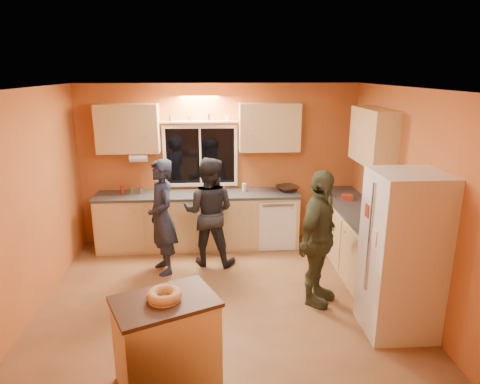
{
  "coord_description": "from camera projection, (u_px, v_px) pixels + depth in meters",
  "views": [
    {
      "loc": [
        -0.12,
        -4.87,
        2.79
      ],
      "look_at": [
        0.24,
        0.4,
        1.28
      ],
      "focal_mm": 32.0,
      "sensor_mm": 36.0,
      "label": 1
    }
  ],
  "objects": [
    {
      "name": "ground",
      "position": [
        224.0,
        298.0,
        5.45
      ],
      "size": [
        4.5,
        4.5,
        0.0
      ],
      "primitive_type": "plane",
      "color": "brown",
      "rests_on": "ground"
    },
    {
      "name": "room_shell",
      "position": [
        231.0,
        167.0,
        5.4
      ],
      "size": [
        4.54,
        4.04,
        2.61
      ],
      "color": "#C66632",
      "rests_on": "ground"
    },
    {
      "name": "back_counter",
      "position": [
        221.0,
        219.0,
        6.95
      ],
      "size": [
        4.23,
        0.62,
        0.9
      ],
      "color": "tan",
      "rests_on": "ground"
    },
    {
      "name": "right_counter",
      "position": [
        362.0,
        245.0,
        5.93
      ],
      "size": [
        0.62,
        1.84,
        0.9
      ],
      "color": "tan",
      "rests_on": "ground"
    },
    {
      "name": "refrigerator",
      "position": [
        402.0,
        254.0,
        4.56
      ],
      "size": [
        0.72,
        0.7,
        1.8
      ],
      "primitive_type": "cube",
      "color": "silver",
      "rests_on": "ground"
    },
    {
      "name": "island",
      "position": [
        167.0,
        341.0,
        3.86
      ],
      "size": [
        1.06,
        0.91,
        0.86
      ],
      "rotation": [
        0.0,
        0.0,
        0.43
      ],
      "color": "tan",
      "rests_on": "ground"
    },
    {
      "name": "bundt_pastry",
      "position": [
        164.0,
        295.0,
        3.73
      ],
      "size": [
        0.31,
        0.31,
        0.09
      ],
      "primitive_type": "torus",
      "color": "tan",
      "rests_on": "island"
    },
    {
      "name": "person_left",
      "position": [
        162.0,
        217.0,
        5.95
      ],
      "size": [
        0.59,
        0.7,
        1.64
      ],
      "primitive_type": "imported",
      "rotation": [
        0.0,
        0.0,
        -1.18
      ],
      "color": "black",
      "rests_on": "ground"
    },
    {
      "name": "person_center",
      "position": [
        209.0,
        212.0,
        6.23
      ],
      "size": [
        0.89,
        0.76,
        1.61
      ],
      "primitive_type": "imported",
      "rotation": [
        0.0,
        0.0,
        2.93
      ],
      "color": "black",
      "rests_on": "ground"
    },
    {
      "name": "person_right",
      "position": [
        319.0,
        239.0,
        5.13
      ],
      "size": [
        0.9,
        1.04,
        1.68
      ],
      "primitive_type": "imported",
      "rotation": [
        0.0,
        0.0,
        0.96
      ],
      "color": "#363B25",
      "rests_on": "ground"
    },
    {
      "name": "mixing_bowl",
      "position": [
        287.0,
        188.0,
        6.94
      ],
      "size": [
        0.46,
        0.46,
        0.09
      ],
      "primitive_type": "imported",
      "rotation": [
        0.0,
        0.0,
        0.4
      ],
      "color": "black",
      "rests_on": "back_counter"
    },
    {
      "name": "utensil_crock",
      "position": [
        165.0,
        188.0,
        6.81
      ],
      "size": [
        0.14,
        0.14,
        0.17
      ],
      "primitive_type": "cylinder",
      "color": "beige",
      "rests_on": "back_counter"
    },
    {
      "name": "potted_plant",
      "position": [
        372.0,
        214.0,
        5.34
      ],
      "size": [
        0.36,
        0.34,
        0.33
      ],
      "primitive_type": "imported",
      "rotation": [
        0.0,
        0.0,
        0.33
      ],
      "color": "gray",
      "rests_on": "right_counter"
    },
    {
      "name": "red_box",
      "position": [
        347.0,
        197.0,
        6.49
      ],
      "size": [
        0.18,
        0.15,
        0.07
      ],
      "primitive_type": "cube",
      "rotation": [
        0.0,
        0.0,
        -0.19
      ],
      "color": "#AF2E1A",
      "rests_on": "right_counter"
    }
  ]
}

